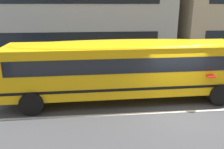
{
  "coord_description": "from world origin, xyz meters",
  "views": [
    {
      "loc": [
        -3.78,
        -8.8,
        4.5
      ],
      "look_at": [
        -2.83,
        0.84,
        1.54
      ],
      "focal_mm": 36.62,
      "sensor_mm": 36.0,
      "label": 1
    }
  ],
  "objects": [
    {
      "name": "ground_plane",
      "position": [
        0.0,
        0.0,
        0.0
      ],
      "size": [
        400.0,
        400.0,
        0.0
      ],
      "primitive_type": "plane",
      "color": "#424244"
    },
    {
      "name": "sidewalk_far",
      "position": [
        0.0,
        7.8,
        0.01
      ],
      "size": [
        120.0,
        3.0,
        0.01
      ],
      "primitive_type": "cube",
      "color": "gray",
      "rests_on": "ground_plane"
    },
    {
      "name": "lane_centreline",
      "position": [
        0.0,
        0.0,
        0.0
      ],
      "size": [
        110.0,
        0.16,
        0.01
      ],
      "primitive_type": "cube",
      "color": "silver",
      "rests_on": "ground_plane"
    },
    {
      "name": "school_bus",
      "position": [
        -1.84,
        1.69,
        1.73
      ],
      "size": [
        13.08,
        3.1,
        2.91
      ],
      "rotation": [
        0.0,
        0.0,
        0.02
      ],
      "color": "yellow",
      "rests_on": "ground_plane"
    }
  ]
}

